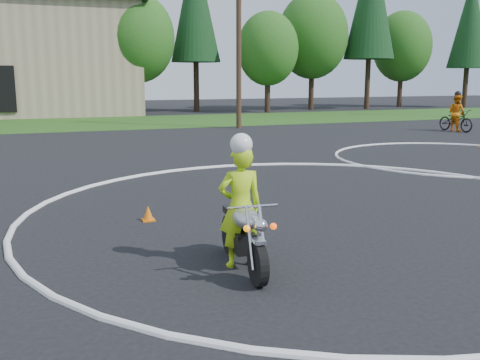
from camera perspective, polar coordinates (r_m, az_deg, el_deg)
name	(u,v)px	position (r m, az deg, el deg)	size (l,w,h in m)	color
ground	(417,255)	(8.83, 18.34, -7.64)	(120.00, 120.00, 0.00)	black
grass_strip	(129,122)	(33.98, -11.75, 6.05)	(120.00, 10.00, 0.02)	#1E4714
course_markings	(372,190)	(13.46, 13.88, -1.09)	(19.05, 19.05, 0.12)	silver
primary_motorcycle	(244,235)	(7.67, 0.41, -5.85)	(0.70, 2.01, 1.06)	black
rider_primary_grp	(240,203)	(7.69, 0.04, -2.48)	(0.68, 0.48, 1.96)	#ABDA17
rider_second_grp	(456,117)	(29.78, 22.06, 6.23)	(0.92, 2.20, 2.06)	black
treeline	(291,30)	(45.91, 5.48, 15.68)	(38.20, 8.10, 14.52)	#382619
utility_poles	(239,30)	(29.45, -0.14, 15.68)	(41.60, 1.12, 10.00)	#473321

